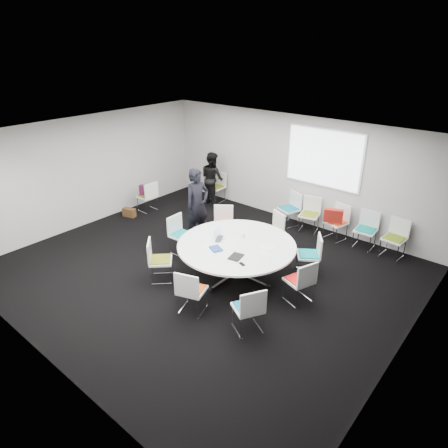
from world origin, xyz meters
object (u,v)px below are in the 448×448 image
Objects in this scene: chair_ring_h at (248,316)px; chair_back_d at (365,237)px; chair_back_c at (336,229)px; chair_back_b at (309,221)px; brown_bag at (129,212)px; conference_table at (236,251)px; person_back at (212,178)px; chair_ring_d at (223,231)px; laptop at (221,239)px; chair_ring_a at (299,288)px; chair_back_e at (393,245)px; chair_ring_c at (271,238)px; chair_back_a at (289,215)px; chair_person_back at (216,192)px; maroon_bag at (147,190)px; chair_ring_g at (192,298)px; cup at (243,235)px; chair_ring_e at (182,242)px; chair_spare_left at (148,202)px; chair_ring_b at (308,262)px; chair_ring_f at (160,268)px; person_main at (197,205)px.

chair_back_d is at bearing 25.23° from chair_ring_h.
chair_back_b is at bearing 14.33° from chair_back_c.
brown_bag is (-5.70, -2.42, -0.16)m from chair_back_d.
conference_table is 1.55× the size of person_back.
chair_ring_d reaches higher than laptop.
chair_ring_a and chair_back_e have the same top height.
chair_ring_c is 1.45m from chair_back_a.
chair_ring_h is at bearing 134.86° from chair_person_back.
chair_back_b is at bearing 23.02° from maroon_bag.
chair_back_d is at bearing 53.10° from chair_ring_g.
chair_ring_a is at bearing 29.85° from chair_ring_g.
chair_person_back is at bearing -14.41° from chair_back_b.
chair_ring_d reaches higher than brown_bag.
cup is at bearing 54.16° from chair_back_d.
chair_ring_e is 3.18m from person_back.
chair_back_d is 9.78× the size of cup.
person_back reaches higher than chair_back_d.
chair_ring_h is 5.76m from chair_spare_left.
brown_bag is (-0.08, -0.60, -0.50)m from maroon_bag.
chair_back_c reaches higher than cup.
brown_bag is at bearing 102.21° from chair_ring_h.
chair_ring_e is 2.75m from maroon_bag.
chair_back_a is 2.63m from person_back.
person_back is at bearing -153.52° from chair_ring_e.
chair_ring_c is 1.00× the size of chair_ring_h.
chair_ring_c is 1.00× the size of chair_back_e.
chair_back_c is 5.23m from maroon_bag.
chair_ring_b and chair_ring_f have the same top height.
chair_person_back is 2.11m from maroon_bag.
person_back is at bearing 15.48° from chair_back_c.
person_main is at bearing 29.55° from chair_back_d.
chair_ring_f is at bearing 100.01° from chair_back_a.
conference_table is 2.73× the size of chair_ring_g.
chair_back_e is at bearing -164.29° from person_back.
chair_ring_g reaches higher than maroon_bag.
chair_back_c is 5.20m from chair_spare_left.
chair_ring_f is at bearing 92.55° from chair_ring_c.
chair_spare_left is at bearing -1.36° from maroon_bag.
chair_back_e is (0.66, -0.01, 0.00)m from chair_back_d.
chair_ring_a is at bearing 164.55° from chair_ring_b.
chair_spare_left is at bearing 96.18° from chair_ring_h.
chair_ring_c is at bearing 56.22° from chair_ring_h.
chair_back_c is at bearing 19.99° from maroon_bag.
chair_back_a is (-0.62, 4.31, 0.00)m from chair_ring_g.
cup is at bearing 114.66° from chair_ring_c.
person_main is at bearing -166.82° from chair_ring_e.
chair_ring_a is at bearing 123.90° from chair_ring_d.
chair_ring_g is 4.35m from chair_back_a.
chair_ring_b is 2.65m from chair_ring_g.
chair_back_d is 2.94× the size of laptop.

